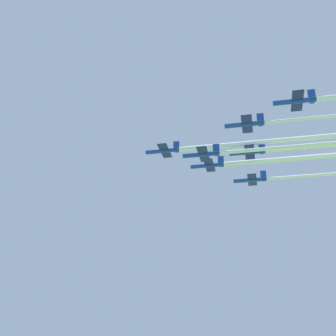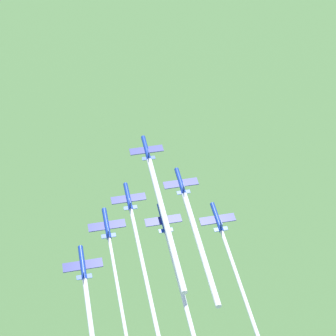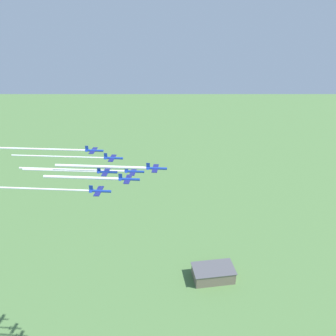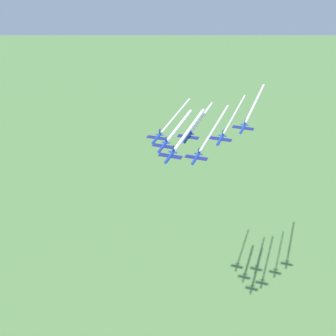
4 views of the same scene
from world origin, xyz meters
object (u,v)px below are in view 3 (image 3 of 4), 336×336
at_px(jet_1, 134,171).
at_px(jet_6, 94,151).
at_px(jet_0, 156,168).
at_px(jet_3, 113,158).
at_px(jet_4, 106,172).
at_px(hangar, 213,273).
at_px(jet_5, 99,191).
at_px(jet_2, 128,179).

xyz_separation_m(jet_1, jet_6, (-20.17, 18.66, 4.88)).
relative_size(jet_0, jet_1, 1.00).
distance_m(jet_1, jet_3, 14.28).
bearing_deg(jet_4, jet_1, 120.47).
distance_m(jet_4, jet_6, 24.11).
distance_m(jet_0, jet_3, 27.52).
bearing_deg(hangar, jet_0, -125.24).
xyz_separation_m(jet_3, jet_5, (-5.94, -27.22, -3.73)).
bearing_deg(jet_3, jet_1, 59.53).
height_order(hangar, jet_6, jet_6).
relative_size(jet_1, jet_6, 1.00).
distance_m(jet_1, jet_6, 27.91).
height_order(jet_5, jet_6, jet_6).
height_order(hangar, jet_1, jet_1).
height_order(jet_2, jet_3, jet_3).
distance_m(jet_3, jet_4, 13.98).
bearing_deg(jet_3, hangar, 142.04).
relative_size(jet_2, jet_4, 1.00).
bearing_deg(jet_2, jet_3, -150.46).
bearing_deg(jet_0, jet_5, -59.53).
xyz_separation_m(hangar, jet_6, (-90.84, -57.77, 151.32)).
bearing_deg(jet_0, jet_4, -90.00).
relative_size(hangar, jet_0, 3.93).
bearing_deg(jet_2, jet_6, -139.64).
bearing_deg(jet_4, hangar, 146.26).
bearing_deg(jet_1, jet_3, -120.47).
height_order(jet_4, jet_5, jet_4).
xyz_separation_m(jet_1, jet_3, (-10.08, 9.33, 3.90)).
bearing_deg(hangar, jet_6, -147.54).
bearing_deg(jet_1, jet_5, -29.54).
distance_m(jet_5, jet_6, 37.09).
relative_size(jet_2, jet_6, 1.00).
relative_size(jet_1, jet_2, 1.00).
height_order(jet_0, jet_3, jet_0).
bearing_deg(jet_1, hangar, 149.55).
height_order(jet_0, jet_2, jet_0).
bearing_deg(jet_2, jet_1, 180.00).
xyz_separation_m(jet_0, jet_2, (-13.05, -4.28, -2.57)).
bearing_deg(hangar, jet_4, -136.05).
bearing_deg(jet_0, jet_6, -120.47).
height_order(hangar, jet_2, jet_2).
xyz_separation_m(jet_0, jet_6, (-30.25, 27.99, -0.58)).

